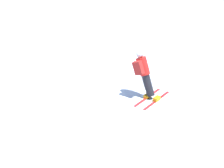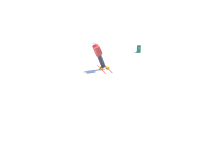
# 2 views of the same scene
# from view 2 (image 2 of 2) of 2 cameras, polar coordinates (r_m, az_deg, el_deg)

# --- Properties ---
(ground_plane) EXTENTS (300.00, 300.00, 0.00)m
(ground_plane) POSITION_cam_2_polar(r_m,az_deg,el_deg) (11.68, -5.62, 3.35)
(ground_plane) COLOR white
(skier) EXTENTS (1.38, 1.60, 1.65)m
(skier) POSITION_cam_2_polar(r_m,az_deg,el_deg) (11.54, -3.50, 7.83)
(skier) COLOR red
(skier) RESTS_ON ground
(spare_backpack) EXTENTS (0.37, 0.35, 0.50)m
(spare_backpack) POSITION_cam_2_polar(r_m,az_deg,el_deg) (15.22, 7.02, 9.10)
(spare_backpack) COLOR #236633
(spare_backpack) RESTS_ON ground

